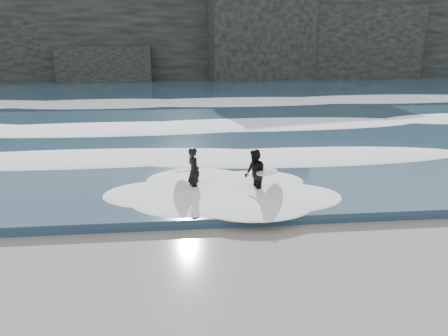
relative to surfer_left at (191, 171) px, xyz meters
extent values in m
plane|color=#825D55|center=(-0.26, -5.85, -0.84)|extent=(120.00, 120.00, 0.00)
cube|color=#223C51|center=(-0.26, 23.15, -0.69)|extent=(90.00, 52.00, 0.30)
cube|color=black|center=(-0.26, 40.15, 4.16)|extent=(70.00, 9.00, 10.00)
ellipsoid|color=white|center=(-0.26, 3.15, -0.44)|extent=(60.00, 3.20, 0.20)
ellipsoid|color=white|center=(-0.26, 10.15, -0.42)|extent=(60.00, 4.00, 0.24)
ellipsoid|color=white|center=(-0.26, 19.15, -0.39)|extent=(60.00, 4.80, 0.30)
imported|color=black|center=(0.10, -0.01, -0.01)|extent=(0.62, 0.72, 1.66)
ellipsoid|color=white|center=(-0.30, 0.04, 0.02)|extent=(0.61, 2.11, 0.67)
imported|color=black|center=(2.11, -0.52, -0.01)|extent=(0.78, 0.92, 1.67)
ellipsoid|color=silver|center=(2.53, -0.52, 0.05)|extent=(1.40, 2.32, 0.56)
camera|label=1|loc=(-0.30, -14.13, 4.45)|focal=35.00mm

